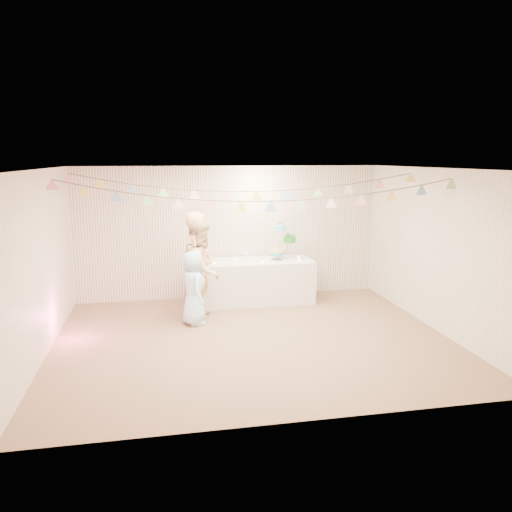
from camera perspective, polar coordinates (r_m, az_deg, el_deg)
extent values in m
plane|color=brown|center=(7.81, -0.33, -9.50)|extent=(6.00, 6.00, 0.00)
plane|color=beige|center=(7.31, -0.35, 9.95)|extent=(6.00, 6.00, 0.00)
plane|color=white|center=(9.88, -3.01, 2.69)|extent=(6.00, 6.00, 0.00)
plane|color=white|center=(5.08, 4.88, -5.54)|extent=(6.00, 6.00, 0.00)
plane|color=white|center=(7.51, -23.46, -0.95)|extent=(5.00, 5.00, 0.00)
plane|color=white|center=(8.52, 19.91, 0.66)|extent=(5.00, 5.00, 0.00)
cube|color=silver|center=(9.64, -0.09, -2.90)|extent=(2.19, 0.88, 0.82)
cylinder|color=white|center=(9.43, -3.13, -1.06)|extent=(0.37, 0.37, 0.02)
imported|color=#F0A87D|center=(8.70, -6.51, -1.02)|extent=(0.60, 0.77, 1.86)
imported|color=#D6B284|center=(8.63, -6.19, -1.54)|extent=(0.91, 1.02, 1.73)
imported|color=#B4E7FF|center=(8.39, -7.15, -3.62)|extent=(0.49, 0.67, 1.25)
cylinder|color=#FFD88C|center=(9.29, -4.77, -0.79)|extent=(0.04, 0.04, 0.03)
cylinder|color=#FFD88C|center=(9.66, -2.34, -0.29)|extent=(0.04, 0.04, 0.03)
cylinder|color=#FFD88C|center=(9.36, 0.76, -0.66)|extent=(0.04, 0.04, 0.03)
cylinder|color=#FFD88C|center=(9.83, 1.67, -0.09)|extent=(0.04, 0.04, 0.03)
cylinder|color=#FFD88C|center=(9.56, 4.94, -0.44)|extent=(0.04, 0.04, 0.03)
cylinder|color=#FFD88C|center=(9.90, 4.86, -0.05)|extent=(0.04, 0.04, 0.03)
cylinder|color=#FFD88C|center=(9.55, 4.90, -0.46)|extent=(0.04, 0.04, 0.03)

